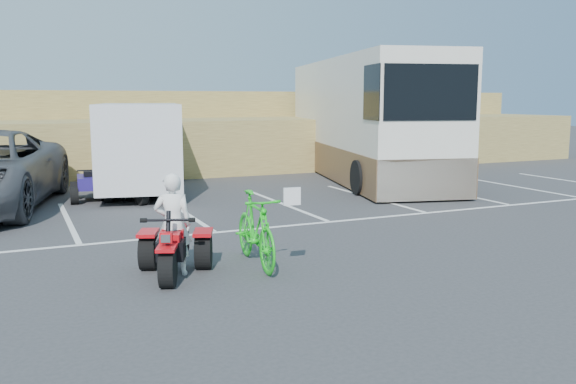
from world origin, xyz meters
name	(u,v)px	position (x,y,z in m)	size (l,w,h in m)	color
ground	(257,260)	(0.00, 0.00, 0.00)	(100.00, 100.00, 0.00)	#353537
parking_stripes	(229,216)	(0.87, 4.07, 0.00)	(28.00, 5.16, 0.01)	white
grass_embankment	(115,133)	(0.00, 15.48, 1.42)	(40.00, 8.50, 3.10)	olive
red_trike_atv	(173,277)	(-1.58, -0.40, 0.00)	(1.18, 1.58, 1.02)	red
rider	(173,224)	(-1.52, -0.26, 0.81)	(0.59, 0.39, 1.63)	white
green_dirt_bike	(256,229)	(-0.15, -0.31, 0.62)	(0.58, 2.05, 1.23)	#14BF19
cargo_trailer	(140,145)	(-0.29, 8.81, 1.42)	(3.36, 5.97, 2.63)	silver
rv_motorhome	(365,128)	(7.66, 9.07, 1.77)	(5.52, 11.66, 4.07)	silver
quad_atv_blue	(91,201)	(-1.88, 7.69, 0.00)	(1.06, 1.42, 0.93)	navy
quad_atv_green	(147,202)	(-0.51, 6.93, 0.00)	(0.99, 1.32, 0.86)	#145822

